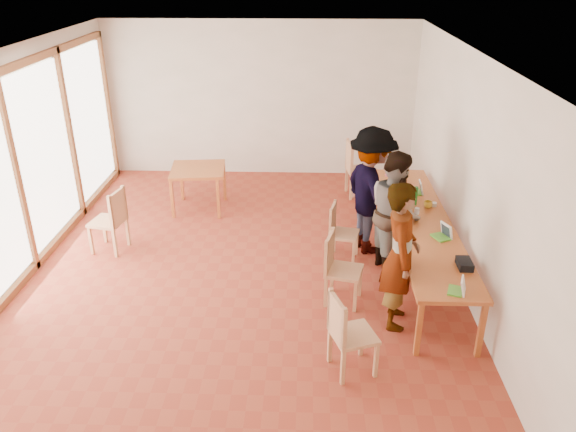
{
  "coord_description": "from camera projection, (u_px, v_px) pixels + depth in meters",
  "views": [
    {
      "loc": [
        0.89,
        -6.83,
        4.08
      ],
      "look_at": [
        0.68,
        -0.47,
        1.1
      ],
      "focal_mm": 35.0,
      "sensor_mm": 36.0,
      "label": 1
    }
  ],
  "objects": [
    {
      "name": "communal_table",
      "position": [
        421.0,
        223.0,
        7.75
      ],
      "size": [
        0.8,
        4.0,
        0.75
      ],
      "color": "#BA5D29",
      "rests_on": "ground"
    },
    {
      "name": "chair_far",
      "position": [
        338.0,
        226.0,
        8.08
      ],
      "size": [
        0.47,
        0.47,
        0.45
      ],
      "rotation": [
        0.0,
        0.0,
        -0.22
      ],
      "color": "tan",
      "rests_on": "ground"
    },
    {
      "name": "black_pouch",
      "position": [
        465.0,
        264.0,
        6.55
      ],
      "size": [
        0.16,
        0.26,
        0.09
      ],
      "primitive_type": "cube",
      "color": "black",
      "rests_on": "communal_table"
    },
    {
      "name": "side_table",
      "position": [
        198.0,
        173.0,
        9.63
      ],
      "size": [
        0.9,
        0.9,
        0.75
      ],
      "rotation": [
        0.0,
        0.0,
        0.1
      ],
      "color": "#BA5D29",
      "rests_on": "ground"
    },
    {
      "name": "window_wall",
      "position": [
        14.0,
        170.0,
        7.4
      ],
      "size": [
        0.1,
        8.0,
        3.0
      ],
      "primitive_type": "cube",
      "color": "white",
      "rests_on": "ground"
    },
    {
      "name": "laptop_far",
      "position": [
        418.0,
        190.0,
        8.59
      ],
      "size": [
        0.21,
        0.24,
        0.19
      ],
      "rotation": [
        0.0,
        0.0,
        -0.05
      ],
      "color": "#51A82B",
      "rests_on": "communal_table"
    },
    {
      "name": "laptop_near",
      "position": [
        459.0,
        289.0,
        6.06
      ],
      "size": [
        0.24,
        0.25,
        0.18
      ],
      "rotation": [
        0.0,
        0.0,
        -0.31
      ],
      "color": "#51A82B",
      "rests_on": "communal_table"
    },
    {
      "name": "clear_glass",
      "position": [
        417.0,
        211.0,
        7.9
      ],
      "size": [
        0.07,
        0.07,
        0.09
      ],
      "primitive_type": "cylinder",
      "color": "silver",
      "rests_on": "communal_table"
    },
    {
      "name": "person_near",
      "position": [
        400.0,
        256.0,
        6.49
      ],
      "size": [
        0.51,
        0.71,
        1.82
      ],
      "primitive_type": "imported",
      "rotation": [
        0.0,
        0.0,
        1.46
      ],
      "color": "gray",
      "rests_on": "ground"
    },
    {
      "name": "wall_right",
      "position": [
        469.0,
        175.0,
        7.22
      ],
      "size": [
        0.1,
        8.0,
        3.0
      ],
      "primitive_type": "cube",
      "color": "#F1E3D0",
      "rests_on": "ground"
    },
    {
      "name": "ground",
      "position": [
        241.0,
        271.0,
        7.94
      ],
      "size": [
        8.0,
        8.0,
        0.0
      ],
      "primitive_type": "plane",
      "color": "#9A3B25",
      "rests_on": "ground"
    },
    {
      "name": "chair_near",
      "position": [
        345.0,
        327.0,
        5.81
      ],
      "size": [
        0.56,
        0.56,
        0.5
      ],
      "rotation": [
        0.0,
        0.0,
        0.34
      ],
      "color": "tan",
      "rests_on": "ground"
    },
    {
      "name": "yellow_mug",
      "position": [
        428.0,
        205.0,
        8.09
      ],
      "size": [
        0.16,
        0.16,
        0.1
      ],
      "primitive_type": "imported",
      "rotation": [
        0.0,
        0.0,
        0.32
      ],
      "color": "gold",
      "rests_on": "communal_table"
    },
    {
      "name": "chair_spare",
      "position": [
        113.0,
        214.0,
        8.26
      ],
      "size": [
        0.54,
        0.54,
        0.52
      ],
      "rotation": [
        0.0,
        0.0,
        2.94
      ],
      "color": "tan",
      "rests_on": "ground"
    },
    {
      "name": "pink_phone",
      "position": [
        387.0,
        175.0,
        9.28
      ],
      "size": [
        0.05,
        0.1,
        0.01
      ],
      "primitive_type": "cube",
      "color": "#D94B70",
      "rests_on": "communal_table"
    },
    {
      "name": "person_far",
      "position": [
        371.0,
        191.0,
        8.15
      ],
      "size": [
        1.11,
        1.4,
        1.9
      ],
      "primitive_type": "imported",
      "rotation": [
        0.0,
        0.0,
        1.95
      ],
      "color": "gray",
      "rests_on": "ground"
    },
    {
      "name": "chair_mid",
      "position": [
        337.0,
        261.0,
        7.05
      ],
      "size": [
        0.53,
        0.53,
        0.5
      ],
      "rotation": [
        0.0,
        0.0,
        -0.25
      ],
      "color": "tan",
      "rests_on": "ground"
    },
    {
      "name": "green_bottle",
      "position": [
        415.0,
        196.0,
        8.15
      ],
      "size": [
        0.07,
        0.07,
        0.28
      ],
      "primitive_type": "cylinder",
      "color": "#1C6F22",
      "rests_on": "communal_table"
    },
    {
      "name": "condiment_cup",
      "position": [
        434.0,
        204.0,
        8.14
      ],
      "size": [
        0.08,
        0.08,
        0.06
      ],
      "primitive_type": "cylinder",
      "color": "white",
      "rests_on": "communal_table"
    },
    {
      "name": "laptop_mid",
      "position": [
        443.0,
        234.0,
        7.24
      ],
      "size": [
        0.27,
        0.29,
        0.19
      ],
      "rotation": [
        0.0,
        0.0,
        0.43
      ],
      "color": "#51A82B",
      "rests_on": "communal_table"
    },
    {
      "name": "person_mid",
      "position": [
        395.0,
        211.0,
        7.72
      ],
      "size": [
        0.81,
        0.95,
        1.73
      ],
      "primitive_type": "imported",
      "rotation": [
        0.0,
        0.0,
        1.77
      ],
      "color": "gray",
      "rests_on": "ground"
    },
    {
      "name": "wall_back",
      "position": [
        261.0,
        100.0,
        10.93
      ],
      "size": [
        6.0,
        0.1,
        3.0
      ],
      "primitive_type": "cube",
      "color": "#F1E3D0",
      "rests_on": "ground"
    },
    {
      "name": "chair_empty",
      "position": [
        355.0,
        163.0,
        10.18
      ],
      "size": [
        0.54,
        0.54,
        0.55
      ],
      "rotation": [
        0.0,
        0.0,
        0.14
      ],
      "color": "tan",
      "rests_on": "ground"
    },
    {
      "name": "ceiling",
      "position": [
        232.0,
        52.0,
        6.66
      ],
      "size": [
        6.0,
        8.0,
        0.04
      ],
      "primitive_type": "cube",
      "color": "white",
      "rests_on": "wall_back"
    },
    {
      "name": "wall_front",
      "position": [
        167.0,
        387.0,
        3.69
      ],
      "size": [
        6.0,
        0.1,
        3.0
      ],
      "primitive_type": "cube",
      "color": "#F1E3D0",
      "rests_on": "ground"
    }
  ]
}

